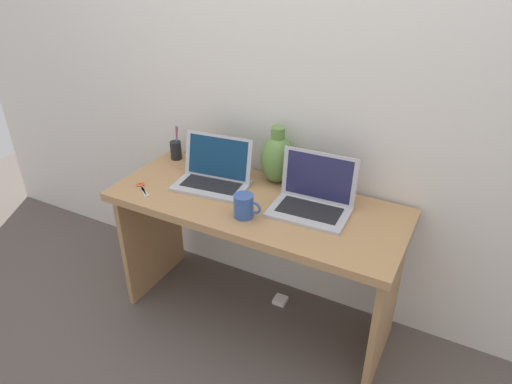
{
  "coord_description": "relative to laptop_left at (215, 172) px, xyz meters",
  "views": [
    {
      "loc": [
        0.87,
        -1.66,
        1.85
      ],
      "look_at": [
        0.0,
        0.0,
        0.78
      ],
      "focal_mm": 32.62,
      "sensor_mm": 36.0,
      "label": 1
    }
  ],
  "objects": [
    {
      "name": "green_vase",
      "position": [
        0.26,
        0.16,
        0.06
      ],
      "size": [
        0.17,
        0.17,
        0.29
      ],
      "color": "#5B843D",
      "rests_on": "desk"
    },
    {
      "name": "scissors",
      "position": [
        -0.3,
        -0.21,
        -0.06
      ],
      "size": [
        0.13,
        0.11,
        0.01
      ],
      "color": "#B7B7BC",
      "rests_on": "desk"
    },
    {
      "name": "ground_plane",
      "position": [
        0.26,
        -0.06,
        -0.79
      ],
      "size": [
        6.0,
        6.0,
        0.0
      ],
      "primitive_type": "plane",
      "color": "#564C47"
    },
    {
      "name": "laptop_right",
      "position": [
        0.52,
        0.01,
        0.0
      ],
      "size": [
        0.36,
        0.26,
        0.25
      ],
      "color": "#B2B2B7",
      "rests_on": "desk"
    },
    {
      "name": "desk",
      "position": [
        0.26,
        -0.06,
        -0.22
      ],
      "size": [
        1.41,
        0.57,
        0.73
      ],
      "color": "#AD7F51",
      "rests_on": "ground"
    },
    {
      "name": "coffee_mug",
      "position": [
        0.28,
        -0.2,
        -0.01
      ],
      "size": [
        0.13,
        0.09,
        0.11
      ],
      "color": "#335199",
      "rests_on": "desk"
    },
    {
      "name": "power_brick",
      "position": [
        0.34,
        0.09,
        -0.78
      ],
      "size": [
        0.07,
        0.07,
        0.03
      ],
      "primitive_type": "cube",
      "color": "white",
      "rests_on": "ground"
    },
    {
      "name": "pen_cup",
      "position": [
        -0.34,
        0.14,
        -0.01
      ],
      "size": [
        0.06,
        0.06,
        0.19
      ],
      "color": "black",
      "rests_on": "desk"
    },
    {
      "name": "back_wall",
      "position": [
        0.26,
        0.26,
        0.41
      ],
      "size": [
        4.4,
        0.04,
        2.4
      ],
      "primitive_type": "cube",
      "color": "silver",
      "rests_on": "ground"
    },
    {
      "name": "laptop_left",
      "position": [
        0.0,
        0.0,
        0.0
      ],
      "size": [
        0.38,
        0.27,
        0.23
      ],
      "color": "#B2B2B7",
      "rests_on": "desk"
    }
  ]
}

